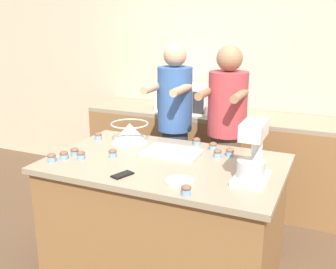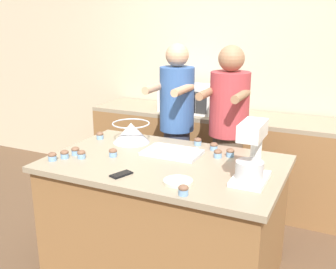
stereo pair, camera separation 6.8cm
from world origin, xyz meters
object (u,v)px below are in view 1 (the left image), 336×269
(stand_mixer, at_px, (253,155))
(cell_phone, at_px, (122,175))
(cupcake_6, at_px, (230,152))
(cupcake_3, at_px, (113,153))
(cupcake_4, at_px, (186,190))
(cupcake_9, at_px, (81,155))
(person_left, at_px, (175,132))
(cupcake_7, at_px, (218,153))
(microwave_oven, at_px, (186,98))
(cupcake_1, at_px, (64,155))
(cupcake_5, at_px, (98,136))
(person_right, at_px, (226,139))
(cupcake_10, at_px, (75,152))
(mixing_bowl, at_px, (130,132))
(cupcake_2, at_px, (52,157))
(small_plate, at_px, (180,181))
(baking_tray, at_px, (172,152))
(cupcake_8, at_px, (197,141))
(cupcake_0, at_px, (213,146))

(stand_mixer, relative_size, cell_phone, 2.38)
(cupcake_6, bearing_deg, cupcake_3, -154.65)
(cupcake_4, distance_m, cupcake_9, 0.94)
(person_left, xyz_separation_m, cupcake_7, (0.54, -0.48, 0.04))
(microwave_oven, xyz_separation_m, cupcake_7, (0.70, -1.16, -0.14))
(cupcake_1, height_order, cupcake_5, same)
(person_right, bearing_deg, cupcake_5, -153.97)
(person_left, xyz_separation_m, cupcake_10, (-0.42, -0.88, 0.04))
(cupcake_7, bearing_deg, cupcake_1, -153.96)
(mixing_bowl, xyz_separation_m, cell_phone, (0.30, -0.64, -0.08))
(cupcake_2, bearing_deg, cupcake_6, 29.13)
(small_plate, height_order, cupcake_7, cupcake_7)
(baking_tray, height_order, cupcake_4, cupcake_4)
(microwave_oven, distance_m, cupcake_3, 1.47)
(cupcake_7, distance_m, cupcake_8, 0.32)
(mixing_bowl, distance_m, cupcake_8, 0.54)
(stand_mixer, height_order, baking_tray, stand_mixer)
(baking_tray, height_order, cupcake_8, cupcake_8)
(cupcake_0, xyz_separation_m, cupcake_2, (-0.95, -0.70, 0.00))
(cupcake_6, xyz_separation_m, cupcake_9, (-0.95, -0.49, 0.00))
(mixing_bowl, bearing_deg, small_plate, -41.32)
(small_plate, relative_size, cupcake_8, 2.96)
(cupcake_1, relative_size, cupcake_8, 1.00)
(cell_phone, bearing_deg, baking_tray, 76.27)
(person_left, distance_m, microwave_oven, 0.71)
(cupcake_1, relative_size, cupcake_6, 1.00)
(person_left, height_order, microwave_oven, person_left)
(baking_tray, bearing_deg, cupcake_3, -147.70)
(person_left, xyz_separation_m, cupcake_1, (-0.45, -0.97, 0.04))
(microwave_oven, bearing_deg, cupcake_8, -64.02)
(cupcake_2, bearing_deg, cupcake_7, 28.42)
(mixing_bowl, height_order, cupcake_3, mixing_bowl)
(cell_phone, distance_m, small_plate, 0.38)
(cupcake_0, bearing_deg, cell_phone, -117.06)
(microwave_oven, bearing_deg, cupcake_5, -106.31)
(cell_phone, bearing_deg, cupcake_1, 169.45)
(cupcake_5, height_order, cupcake_10, same)
(person_right, height_order, cupcake_5, person_right)
(cupcake_5, bearing_deg, cupcake_1, -85.12)
(cupcake_8, bearing_deg, stand_mixer, -44.28)
(small_plate, distance_m, cupcake_10, 0.90)
(person_left, height_order, cupcake_9, person_left)
(baking_tray, relative_size, cupcake_1, 6.78)
(mixing_bowl, distance_m, cupcake_9, 0.51)
(baking_tray, xyz_separation_m, cupcake_3, (-0.37, -0.23, 0.01))
(microwave_oven, relative_size, cupcake_7, 9.08)
(baking_tray, relative_size, cupcake_5, 6.78)
(cupcake_6, distance_m, cupcake_10, 1.13)
(baking_tray, relative_size, cupcake_9, 6.78)
(stand_mixer, relative_size, cupcake_10, 6.14)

